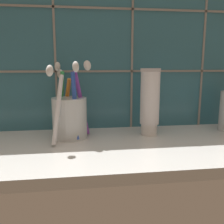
% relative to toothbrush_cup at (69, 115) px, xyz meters
% --- Properties ---
extents(sink_counter, '(0.74, 0.28, 0.02)m').
position_rel_toothbrush_cup_xyz_m(sink_counter, '(0.14, -0.06, -0.06)').
color(sink_counter, silver).
rests_on(sink_counter, ground).
extents(tile_wall_backsplash, '(0.84, 0.02, 0.43)m').
position_rel_toothbrush_cup_xyz_m(tile_wall_backsplash, '(0.14, 0.08, 0.14)').
color(tile_wall_backsplash, '#336B7F').
rests_on(tile_wall_backsplash, ground).
extents(toothbrush_cup, '(0.10, 0.16, 0.17)m').
position_rel_toothbrush_cup_xyz_m(toothbrush_cup, '(0.00, 0.00, 0.00)').
color(toothbrush_cup, silver).
rests_on(toothbrush_cup, sink_counter).
extents(toothpaste_tube, '(0.05, 0.04, 0.15)m').
position_rel_toothbrush_cup_xyz_m(toothpaste_tube, '(0.18, -0.00, 0.02)').
color(toothpaste_tube, white).
rests_on(toothpaste_tube, sink_counter).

